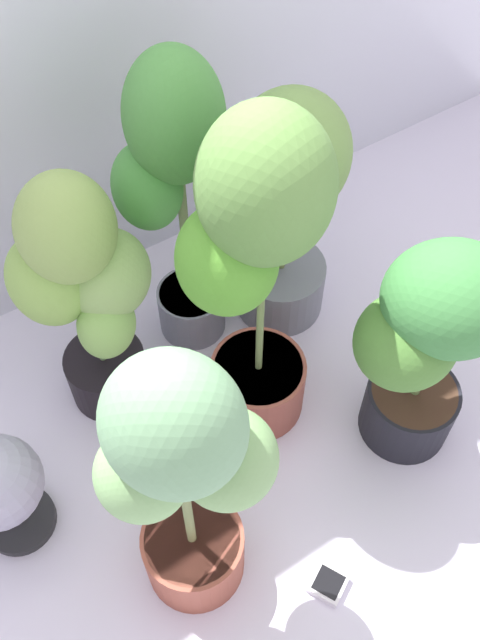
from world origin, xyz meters
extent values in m
plane|color=silver|center=(0.00, 0.00, 0.00)|extent=(8.00, 8.00, 0.00)
cylinder|color=brown|center=(0.04, 0.17, 0.09)|extent=(0.26, 0.26, 0.19)
cylinder|color=#433425|center=(0.04, 0.17, 0.18)|extent=(0.24, 0.24, 0.02)
cylinder|color=olive|center=(0.04, 0.17, 0.56)|extent=(0.02, 0.02, 0.73)
ellipsoid|color=#5A863F|center=(0.04, 0.17, 0.84)|extent=(0.34, 0.34, 0.35)
ellipsoid|color=#569D30|center=(-0.03, 0.19, 0.64)|extent=(0.31, 0.31, 0.28)
cylinder|color=#9A4C39|center=(-0.34, -0.13, 0.10)|extent=(0.24, 0.24, 0.19)
cylinder|color=#3F321B|center=(-0.34, -0.13, 0.18)|extent=(0.22, 0.22, 0.02)
cylinder|color=olive|center=(-0.34, -0.13, 0.50)|extent=(0.02, 0.02, 0.62)
ellipsoid|color=#6B9B6B|center=(-0.34, -0.13, 0.74)|extent=(0.34, 0.34, 0.32)
ellipsoid|color=#7CAD67|center=(-0.40, -0.11, 0.58)|extent=(0.23, 0.23, 0.22)
ellipsoid|color=#78A663|center=(-0.25, -0.16, 0.55)|extent=(0.22, 0.22, 0.22)
cylinder|color=black|center=(0.34, -0.11, 0.09)|extent=(0.24, 0.24, 0.19)
cylinder|color=#412A1D|center=(0.34, -0.11, 0.18)|extent=(0.22, 0.22, 0.02)
cylinder|color=olive|center=(0.34, -0.11, 0.41)|extent=(0.02, 0.02, 0.45)
ellipsoid|color=#39793A|center=(0.34, -0.11, 0.58)|extent=(0.40, 0.40, 0.26)
ellipsoid|color=#45762F|center=(0.26, -0.10, 0.46)|extent=(0.25, 0.23, 0.23)
cylinder|color=black|center=(-0.29, 0.43, 0.08)|extent=(0.22, 0.22, 0.17)
cylinder|color=#40371F|center=(-0.29, 0.43, 0.16)|extent=(0.20, 0.20, 0.02)
cylinder|color=#597947|center=(-0.29, 0.43, 0.45)|extent=(0.02, 0.02, 0.58)
ellipsoid|color=#7E9C4E|center=(-0.29, 0.43, 0.67)|extent=(0.27, 0.27, 0.27)
ellipsoid|color=#7CA64A|center=(-0.35, 0.45, 0.52)|extent=(0.26, 0.26, 0.26)
ellipsoid|color=#81A558|center=(-0.23, 0.41, 0.50)|extent=(0.27, 0.26, 0.24)
ellipsoid|color=#7DAD52|center=(-0.27, 0.36, 0.40)|extent=(0.20, 0.19, 0.20)
cylinder|color=slate|center=(0.03, 0.50, 0.08)|extent=(0.20, 0.20, 0.16)
cylinder|color=#443517|center=(0.03, 0.50, 0.15)|extent=(0.18, 0.18, 0.02)
cylinder|color=#677748|center=(0.03, 0.50, 0.51)|extent=(0.02, 0.02, 0.71)
ellipsoid|color=#44843A|center=(0.03, 0.50, 0.78)|extent=(0.26, 0.26, 0.34)
ellipsoid|color=#458B3C|center=(-0.05, 0.52, 0.60)|extent=(0.20, 0.20, 0.24)
cylinder|color=slate|center=(0.30, 0.43, 0.09)|extent=(0.27, 0.27, 0.18)
cylinder|color=#41351F|center=(0.30, 0.43, 0.17)|extent=(0.25, 0.25, 0.02)
cylinder|color=olive|center=(0.30, 0.43, 0.42)|extent=(0.02, 0.02, 0.48)
ellipsoid|color=#6C9448|center=(0.30, 0.43, 0.60)|extent=(0.45, 0.43, 0.33)
ellipsoid|color=#6FA03B|center=(0.22, 0.45, 0.48)|extent=(0.33, 0.33, 0.25)
cube|color=white|center=(-0.10, -0.35, 0.01)|extent=(0.11, 0.11, 0.02)
cube|color=black|center=(-0.10, -0.35, 0.02)|extent=(0.09, 0.09, 0.00)
cylinder|color=#232325|center=(-0.66, 0.20, 0.01)|extent=(0.18, 0.18, 0.03)
cylinder|color=#9896AC|center=(-0.66, 0.20, 0.08)|extent=(0.02, 0.02, 0.12)
camera|label=1|loc=(-0.54, -0.65, 1.79)|focal=40.15mm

